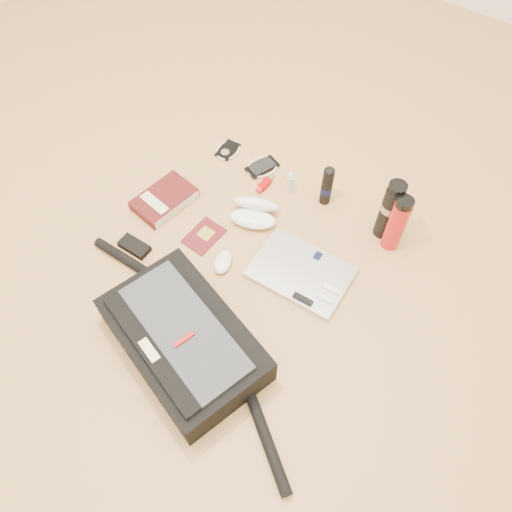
{
  "coord_description": "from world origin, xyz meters",
  "views": [
    {
      "loc": [
        0.56,
        -0.65,
        1.46
      ],
      "look_at": [
        0.03,
        0.09,
        0.06
      ],
      "focal_mm": 35.0,
      "sensor_mm": 36.0,
      "label": 1
    }
  ],
  "objects_px": {
    "messenger_bag": "(183,339)",
    "thermos_red": "(397,224)",
    "laptop": "(301,273)",
    "book": "(165,200)",
    "thermos_black": "(390,210)"
  },
  "relations": [
    {
      "from": "messenger_bag",
      "to": "thermos_red",
      "type": "relative_size",
      "value": 4.19
    },
    {
      "from": "messenger_bag",
      "to": "thermos_black",
      "type": "relative_size",
      "value": 3.95
    },
    {
      "from": "messenger_bag",
      "to": "thermos_black",
      "type": "distance_m",
      "value": 0.81
    },
    {
      "from": "laptop",
      "to": "thermos_black",
      "type": "height_order",
      "value": "thermos_black"
    },
    {
      "from": "book",
      "to": "thermos_black",
      "type": "xyz_separation_m",
      "value": [
        0.72,
        0.35,
        0.11
      ]
    },
    {
      "from": "thermos_black",
      "to": "thermos_red",
      "type": "height_order",
      "value": "thermos_black"
    },
    {
      "from": "laptop",
      "to": "book",
      "type": "distance_m",
      "value": 0.58
    },
    {
      "from": "laptop",
      "to": "thermos_black",
      "type": "xyz_separation_m",
      "value": [
        0.14,
        0.32,
        0.12
      ]
    },
    {
      "from": "thermos_black",
      "to": "thermos_red",
      "type": "bearing_deg",
      "value": -34.39
    },
    {
      "from": "book",
      "to": "thermos_red",
      "type": "height_order",
      "value": "thermos_red"
    },
    {
      "from": "laptop",
      "to": "thermos_black",
      "type": "bearing_deg",
      "value": 62.73
    },
    {
      "from": "messenger_bag",
      "to": "laptop",
      "type": "distance_m",
      "value": 0.46
    },
    {
      "from": "thermos_red",
      "to": "book",
      "type": "bearing_deg",
      "value": -157.26
    },
    {
      "from": "book",
      "to": "thermos_black",
      "type": "height_order",
      "value": "thermos_black"
    },
    {
      "from": "messenger_bag",
      "to": "book",
      "type": "height_order",
      "value": "messenger_bag"
    }
  ]
}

